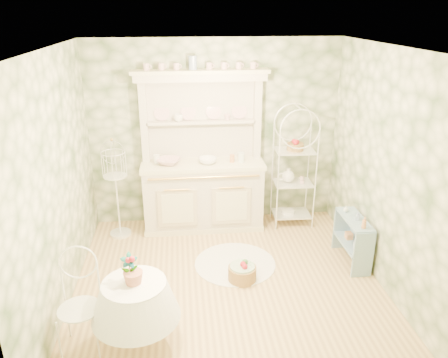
{
  "coord_description": "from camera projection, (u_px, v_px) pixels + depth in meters",
  "views": [
    {
      "loc": [
        -0.5,
        -4.34,
        3.07
      ],
      "look_at": [
        0.0,
        0.5,
        1.15
      ],
      "focal_mm": 35.0,
      "sensor_mm": 36.0,
      "label": 1
    }
  ],
  "objects": [
    {
      "name": "wall_back",
      "position": [
        215.0,
        134.0,
        6.37
      ],
      "size": [
        3.6,
        3.6,
        0.0
      ],
      "primitive_type": "plane",
      "color": "beige",
      "rests_on": "floor"
    },
    {
      "name": "side_shelf",
      "position": [
        352.0,
        239.0,
        5.55
      ],
      "size": [
        0.36,
        0.78,
        0.65
      ],
      "primitive_type": "cube",
      "rotation": [
        0.0,
        0.0,
        0.11
      ],
      "color": "#80A2B8",
      "rests_on": "floor"
    },
    {
      "name": "bowl_floral",
      "position": [
        169.0,
        164.0,
        6.15
      ],
      "size": [
        0.41,
        0.41,
        0.08
      ],
      "primitive_type": "imported",
      "rotation": [
        0.0,
        0.0,
        -0.31
      ],
      "color": "white",
      "rests_on": "kitchen_dresser"
    },
    {
      "name": "bottle_blue",
      "position": [
        358.0,
        217.0,
        5.39
      ],
      "size": [
        0.06,
        0.06,
        0.11
      ],
      "primitive_type": "imported",
      "rotation": [
        0.0,
        0.0,
        -0.38
      ],
      "color": "#8598BB",
      "rests_on": "side_shelf"
    },
    {
      "name": "birdcage_stand",
      "position": [
        116.0,
        190.0,
        6.07
      ],
      "size": [
        0.34,
        0.34,
        1.4
      ],
      "primitive_type": "cube",
      "rotation": [
        0.0,
        0.0,
        -0.03
      ],
      "color": "white",
      "rests_on": "floor"
    },
    {
      "name": "lace_rug",
      "position": [
        235.0,
        263.0,
        5.6
      ],
      "size": [
        1.35,
        1.35,
        0.01
      ],
      "primitive_type": "cylinder",
      "rotation": [
        0.0,
        0.0,
        0.39
      ],
      "color": "white",
      "rests_on": "floor"
    },
    {
      "name": "bakers_rack",
      "position": [
        294.0,
        166.0,
        6.36
      ],
      "size": [
        0.58,
        0.42,
        1.82
      ],
      "primitive_type": "cube",
      "rotation": [
        0.0,
        0.0,
        -0.03
      ],
      "color": "white",
      "rests_on": "floor"
    },
    {
      "name": "bottle_amber",
      "position": [
        364.0,
        223.0,
        5.18
      ],
      "size": [
        0.07,
        0.07,
        0.15
      ],
      "primitive_type": "imported",
      "rotation": [
        0.0,
        0.0,
        0.26
      ],
      "color": "#C6814B",
      "rests_on": "side_shelf"
    },
    {
      "name": "potted_geranium",
      "position": [
        130.0,
        270.0,
        3.96
      ],
      "size": [
        0.17,
        0.13,
        0.3
      ],
      "primitive_type": "imported",
      "rotation": [
        0.0,
        0.0,
        0.16
      ],
      "color": "#3F7238",
      "rests_on": "round_table"
    },
    {
      "name": "cafe_chair",
      "position": [
        79.0,
        305.0,
        4.05
      ],
      "size": [
        0.46,
        0.46,
        0.99
      ],
      "primitive_type": "cube",
      "rotation": [
        0.0,
        0.0,
        0.02
      ],
      "color": "white",
      "rests_on": "floor"
    },
    {
      "name": "wall_front",
      "position": [
        258.0,
        273.0,
        3.03
      ],
      "size": [
        3.6,
        3.6,
        0.0
      ],
      "primitive_type": "plane",
      "color": "beige",
      "rests_on": "floor"
    },
    {
      "name": "cup_right",
      "position": [
        227.0,
        118.0,
        6.18
      ],
      "size": [
        0.1,
        0.1,
        0.08
      ],
      "primitive_type": "imported",
      "rotation": [
        0.0,
        0.0,
        0.08
      ],
      "color": "white",
      "rests_on": "kitchen_dresser"
    },
    {
      "name": "round_table",
      "position": [
        136.0,
        312.0,
        4.12
      ],
      "size": [
        0.88,
        0.88,
        0.77
      ],
      "primitive_type": "cylinder",
      "rotation": [
        0.0,
        0.0,
        -0.29
      ],
      "color": "white",
      "rests_on": "floor"
    },
    {
      "name": "ceiling",
      "position": [
        229.0,
        49.0,
        4.2
      ],
      "size": [
        3.6,
        3.6,
        0.0
      ],
      "primitive_type": "plane",
      "color": "white",
      "rests_on": "floor"
    },
    {
      "name": "bowl_white",
      "position": [
        208.0,
        163.0,
        6.18
      ],
      "size": [
        0.3,
        0.3,
        0.08
      ],
      "primitive_type": "imported",
      "rotation": [
        0.0,
        0.0,
        -0.19
      ],
      "color": "white",
      "rests_on": "kitchen_dresser"
    },
    {
      "name": "floor",
      "position": [
        228.0,
        284.0,
        5.2
      ],
      "size": [
        3.6,
        3.6,
        0.0
      ],
      "primitive_type": "plane",
      "color": "#D6B476",
      "rests_on": "ground"
    },
    {
      "name": "wall_left",
      "position": [
        57.0,
        185.0,
        4.53
      ],
      "size": [
        3.6,
        3.6,
        0.0
      ],
      "primitive_type": "plane",
      "color": "beige",
      "rests_on": "floor"
    },
    {
      "name": "kitchen_dresser",
      "position": [
        202.0,
        154.0,
        6.16
      ],
      "size": [
        1.87,
        0.61,
        2.29
      ],
      "primitive_type": "cube",
      "color": "silver",
      "rests_on": "floor"
    },
    {
      "name": "wall_right",
      "position": [
        389.0,
        173.0,
        4.87
      ],
      "size": [
        3.6,
        3.6,
        0.0
      ],
      "primitive_type": "plane",
      "color": "beige",
      "rests_on": "floor"
    },
    {
      "name": "cup_left",
      "position": [
        178.0,
        119.0,
        6.11
      ],
      "size": [
        0.13,
        0.13,
        0.1
      ],
      "primitive_type": "imported",
      "rotation": [
        0.0,
        0.0,
        -0.0
      ],
      "color": "white",
      "rests_on": "kitchen_dresser"
    },
    {
      "name": "bottle_glass",
      "position": [
        346.0,
        209.0,
        5.61
      ],
      "size": [
        0.08,
        0.08,
        0.08
      ],
      "primitive_type": "imported",
      "rotation": [
        0.0,
        0.0,
        -0.2
      ],
      "color": "silver",
      "rests_on": "side_shelf"
    },
    {
      "name": "floor_basket",
      "position": [
        242.0,
        271.0,
        5.23
      ],
      "size": [
        0.45,
        0.45,
        0.24
      ],
      "primitive_type": "cylinder",
      "rotation": [
        0.0,
        0.0,
        -0.25
      ],
      "color": "#A07A43",
      "rests_on": "floor"
    }
  ]
}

